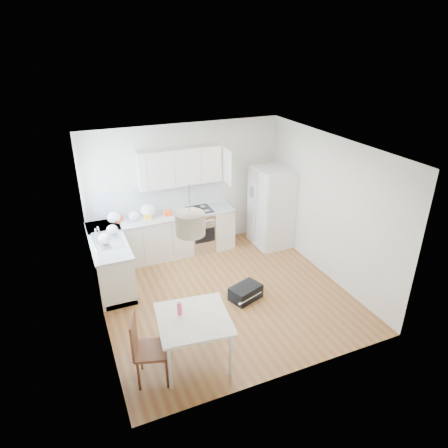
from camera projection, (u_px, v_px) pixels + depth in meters
name	position (u px, v px, depth m)	size (l,w,h in m)	color
floor	(224.00, 294.00, 7.26)	(4.20, 4.20, 0.00)	brown
ceiling	(224.00, 148.00, 6.11)	(4.20, 4.20, 0.00)	white
wall_back	(185.00, 187.00, 8.43)	(4.20, 4.20, 0.00)	white
wall_left	(95.00, 251.00, 5.94)	(4.20, 4.20, 0.00)	white
wall_right	(328.00, 208.00, 7.43)	(4.20, 4.20, 0.00)	white
window_glassblock	(84.00, 199.00, 6.73)	(0.02, 1.00, 1.00)	#BFE0F9
cabinets_back	(164.00, 237.00, 8.36)	(3.00, 0.60, 0.88)	silver
cabinets_left	(110.00, 262.00, 7.43)	(0.60, 1.80, 0.88)	silver
counter_back	(163.00, 217.00, 8.16)	(3.02, 0.64, 0.04)	#AAACAE
counter_left	(107.00, 240.00, 7.23)	(0.64, 1.82, 0.04)	#AAACAE
backsplash_back	(158.00, 198.00, 8.27)	(3.00, 0.01, 0.58)	white
backsplash_left	(88.00, 227.00, 7.00)	(0.01, 1.80, 0.58)	white
upper_cabinets	(180.00, 166.00, 8.02)	(1.70, 0.32, 0.75)	silver
range_oven	(200.00, 230.00, 8.64)	(0.50, 0.61, 0.88)	silver
sink	(108.00, 240.00, 7.19)	(0.50, 0.80, 0.16)	silver
refrigerator	(272.00, 207.00, 8.69)	(0.84, 0.87, 1.74)	white
dining_table	(194.00, 323.00, 5.47)	(1.09, 1.09, 0.77)	#BEB7A3
dining_chair	(152.00, 349.00, 5.25)	(0.43, 0.43, 1.03)	#502D18
drink_bottle	(180.00, 307.00, 5.46)	(0.06, 0.06, 0.22)	#F0426A
gym_bag	(246.00, 292.00, 7.08)	(0.55, 0.36, 0.25)	black
pendant_lamp	(190.00, 224.00, 4.84)	(0.36, 0.36, 0.28)	#B9AD8E
grocery_bag_a	(114.00, 218.00, 7.80)	(0.26, 0.22, 0.23)	white
grocery_bag_b	(134.00, 216.00, 7.91)	(0.22, 0.19, 0.20)	white
grocery_bag_c	(148.00, 211.00, 8.03)	(0.32, 0.27, 0.28)	white
grocery_bag_d	(112.00, 230.00, 7.36)	(0.21, 0.18, 0.19)	white
grocery_bag_e	(104.00, 239.00, 7.00)	(0.23, 0.20, 0.21)	white
snack_orange	(168.00, 213.00, 8.15)	(0.15, 0.09, 0.10)	#F64315
snack_yellow	(147.00, 217.00, 7.99)	(0.16, 0.10, 0.11)	yellow
snack_red	(119.00, 219.00, 7.88)	(0.17, 0.11, 0.12)	red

